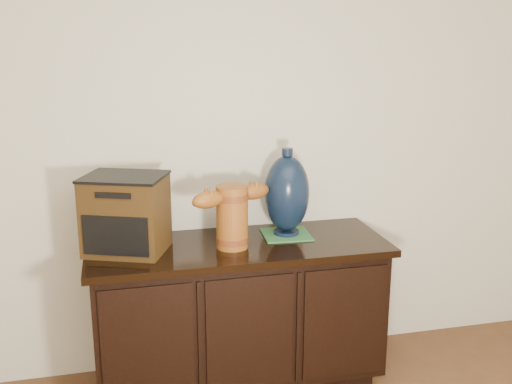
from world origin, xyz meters
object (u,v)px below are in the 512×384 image
object	(u,v)px
terracotta_vessel	(232,213)
lamp_base	(287,194)
sideboard	(239,313)
spray_can	(223,219)
tv_radio	(126,214)

from	to	relation	value
terracotta_vessel	lamp_base	size ratio (longest dim) A/B	0.95
sideboard	spray_can	bearing A→B (deg)	106.58
tv_radio	lamp_base	distance (m)	0.79
tv_radio	lamp_base	bearing A→B (deg)	25.34
sideboard	tv_radio	xyz separation A→B (m)	(-0.53, 0.02, 0.55)
tv_radio	lamp_base	size ratio (longest dim) A/B	1.01
lamp_base	terracotta_vessel	bearing A→B (deg)	-159.12
terracotta_vessel	spray_can	size ratio (longest dim) A/B	2.58
sideboard	tv_radio	bearing A→B (deg)	177.80
sideboard	spray_can	size ratio (longest dim) A/B	8.96
tv_radio	lamp_base	xyz separation A→B (m)	(0.79, 0.05, 0.03)
terracotta_vessel	tv_radio	world-z (taller)	tv_radio
lamp_base	spray_can	xyz separation A→B (m)	(-0.31, 0.09, -0.14)
tv_radio	spray_can	size ratio (longest dim) A/B	2.73
terracotta_vessel	spray_can	world-z (taller)	terracotta_vessel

